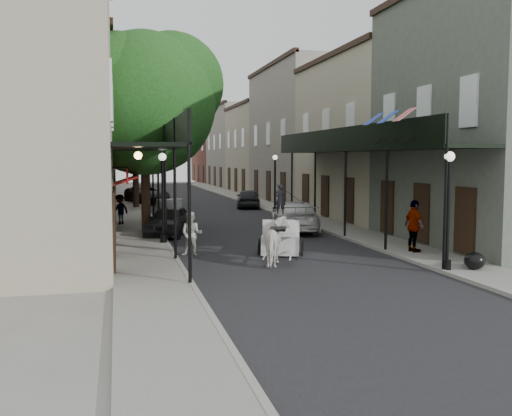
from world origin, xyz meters
TOP-DOWN VIEW (x-y plane):
  - ground at (0.00, 0.00)m, footprint 140.00×140.00m
  - road at (0.00, 20.00)m, footprint 8.00×90.00m
  - sidewalk_left at (-5.00, 20.00)m, footprint 2.20×90.00m
  - sidewalk_right at (5.00, 20.00)m, footprint 2.20×90.00m
  - building_row_left at (-8.60, 30.00)m, footprint 5.00×80.00m
  - building_row_right at (8.60, 30.00)m, footprint 5.00×80.00m
  - gallery_left at (-4.79, 6.98)m, footprint 2.20×18.05m
  - gallery_right at (4.79, 6.98)m, footprint 2.20×18.05m
  - tree_near at (-4.20, 10.18)m, footprint 7.31×6.80m
  - tree_far at (-4.25, 24.18)m, footprint 6.45×6.00m
  - lamppost_right_near at (4.10, -2.00)m, footprint 0.32×0.32m
  - lamppost_left at (-4.10, 6.00)m, footprint 0.32×0.32m
  - lamppost_right_far at (4.10, 18.00)m, footprint 0.32×0.32m
  - horse at (-0.68, 0.64)m, footprint 1.44×2.09m
  - carriage at (0.14, 3.01)m, footprint 2.16×2.68m
  - pedestrian_walking at (-3.30, 3.06)m, footprint 0.98×0.87m
  - pedestrian_sidewalk_left at (-5.80, 13.08)m, footprint 1.17×1.11m
  - pedestrian_sidewalk_right at (4.80, 1.30)m, footprint 0.55×1.17m
  - car_left_near at (-3.60, 9.00)m, footprint 2.90×4.42m
  - car_left_mid at (-3.14, 14.00)m, footprint 1.93×4.19m
  - car_left_far at (-3.60, 28.63)m, footprint 3.73×5.90m
  - car_right_near at (2.60, 9.00)m, footprint 3.09×5.46m
  - car_right_far at (3.38, 22.65)m, footprint 2.42×4.32m
  - trash_bags at (5.08, -2.03)m, footprint 0.91×1.06m

SIDE VIEW (x-z plane):
  - ground at x=0.00m, z-range 0.00..0.00m
  - road at x=0.00m, z-range 0.00..0.01m
  - sidewalk_left at x=-5.00m, z-range 0.00..0.12m
  - sidewalk_right at x=5.00m, z-range 0.00..0.12m
  - trash_bags at x=5.08m, z-range 0.10..0.65m
  - car_left_mid at x=-3.14m, z-range 0.00..1.33m
  - car_right_far at x=3.38m, z-range 0.00..1.39m
  - car_left_near at x=-3.60m, z-range 0.00..1.40m
  - car_right_near at x=2.60m, z-range 0.00..1.49m
  - car_left_far at x=-3.60m, z-range 0.00..1.52m
  - horse at x=-0.68m, z-range 0.00..1.61m
  - pedestrian_walking at x=-3.30m, z-range 0.00..1.65m
  - pedestrian_sidewalk_left at x=-5.80m, z-range 0.12..1.71m
  - carriage at x=0.14m, z-range -0.30..2.39m
  - pedestrian_sidewalk_right at x=4.80m, z-range 0.12..2.07m
  - lamppost_right_near at x=4.10m, z-range 0.19..3.90m
  - lamppost_left at x=-4.10m, z-range 0.19..3.90m
  - lamppost_right_far at x=4.10m, z-range 0.19..3.90m
  - gallery_left at x=-4.79m, z-range 1.61..6.49m
  - gallery_right at x=4.79m, z-range 1.61..6.49m
  - building_row_left at x=-8.60m, z-range 0.00..10.50m
  - building_row_right at x=8.60m, z-range 0.00..10.50m
  - tree_far at x=-4.25m, z-range 1.53..10.14m
  - tree_near at x=-4.20m, z-range 1.67..11.30m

